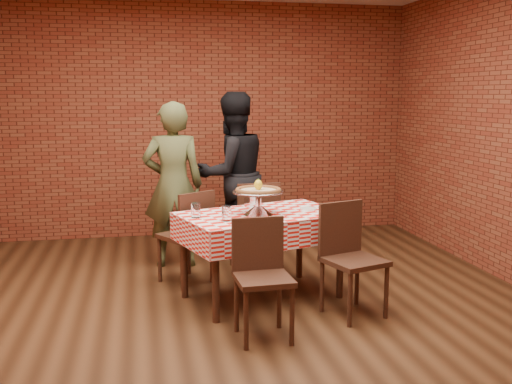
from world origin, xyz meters
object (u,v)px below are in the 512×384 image
(pizza_stand, at_px, (258,203))
(chair_near_left, at_px, (263,281))
(diner_olive, at_px, (173,185))
(table, at_px, (262,256))
(chair_far_right, at_px, (254,225))
(condiment_caddy, at_px, (252,198))
(chair_far_left, at_px, (185,236))
(diner_black, at_px, (232,175))
(pizza, at_px, (258,191))
(water_glass_right, at_px, (196,210))
(water_glass_left, at_px, (227,213))
(chair_near_right, at_px, (354,261))

(pizza_stand, xyz_separation_m, chair_near_left, (-0.13, -0.82, -0.42))
(diner_olive, bearing_deg, table, 123.08)
(pizza_stand, height_order, chair_far_right, pizza_stand)
(condiment_caddy, height_order, chair_far_left, condiment_caddy)
(table, distance_m, diner_olive, 1.43)
(table, xyz_separation_m, diner_black, (-0.04, 1.45, 0.52))
(pizza, relative_size, water_glass_right, 3.19)
(pizza_stand, relative_size, water_glass_left, 3.63)
(water_glass_right, bearing_deg, pizza_stand, 2.41)
(chair_near_left, xyz_separation_m, chair_near_right, (0.81, 0.31, 0.02))
(water_glass_left, xyz_separation_m, chair_near_left, (0.18, -0.61, -0.38))
(chair_near_right, relative_size, chair_far_left, 1.02)
(chair_near_left, bearing_deg, pizza, 78.88)
(table, relative_size, diner_olive, 0.80)
(table, height_order, condiment_caddy, condiment_caddy)
(water_glass_left, xyz_separation_m, condiment_caddy, (0.32, 0.57, 0.01))
(pizza_stand, bearing_deg, diner_black, 89.69)
(chair_far_left, relative_size, chair_far_right, 0.97)
(water_glass_right, height_order, diner_olive, diner_olive)
(chair_near_left, bearing_deg, water_glass_left, 103.72)
(chair_far_right, bearing_deg, condiment_caddy, 72.24)
(pizza, xyz_separation_m, diner_olive, (-0.65, 1.20, -0.11))
(pizza_stand, xyz_separation_m, chair_near_right, (0.68, -0.50, -0.40))
(chair_far_right, bearing_deg, pizza_stand, 76.51)
(diner_olive, bearing_deg, water_glass_left, 105.88)
(pizza, height_order, chair_near_left, pizza)
(water_glass_left, bearing_deg, water_glass_right, 141.73)
(chair_near_left, bearing_deg, diner_olive, 102.18)
(pizza, bearing_deg, diner_olive, 118.38)
(chair_far_left, xyz_separation_m, chair_far_right, (0.72, 0.30, 0.01))
(water_glass_left, relative_size, water_glass_right, 1.00)
(pizza_stand, bearing_deg, pizza, 0.00)
(water_glass_right, relative_size, chair_near_right, 0.13)
(water_glass_left, bearing_deg, chair_near_right, -16.90)
(chair_near_left, distance_m, chair_near_right, 0.87)
(condiment_caddy, distance_m, diner_black, 1.13)
(chair_near_left, bearing_deg, table, 76.47)
(water_glass_right, distance_m, diner_black, 1.62)
(chair_far_left, bearing_deg, diner_black, -156.73)
(water_glass_right, relative_size, diner_black, 0.07)
(water_glass_left, relative_size, chair_near_left, 0.14)
(chair_far_left, bearing_deg, pizza, 100.09)
(water_glass_left, xyz_separation_m, chair_near_right, (0.99, -0.30, -0.37))
(water_glass_right, bearing_deg, chair_far_left, 94.18)
(pizza_stand, distance_m, diner_black, 1.50)
(water_glass_left, distance_m, chair_far_right, 1.25)
(table, bearing_deg, chair_far_left, 137.90)
(water_glass_left, xyz_separation_m, diner_olive, (-0.35, 1.41, 0.03))
(chair_near_left, distance_m, chair_far_right, 1.75)
(table, xyz_separation_m, water_glass_right, (-0.58, -0.07, 0.44))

